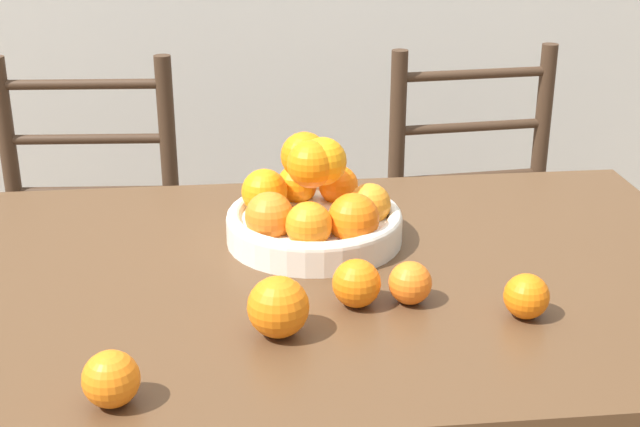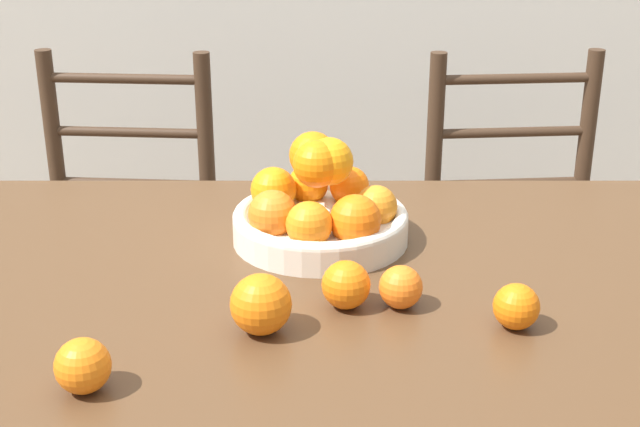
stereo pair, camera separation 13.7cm
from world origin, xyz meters
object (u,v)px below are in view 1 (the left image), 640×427
fruit_bowl (314,209)px  chair_right (484,249)px  orange_loose_1 (410,283)px  orange_loose_0 (526,296)px  chair_left (86,268)px  orange_loose_2 (278,307)px  orange_loose_3 (111,379)px  orange_loose_4 (357,283)px

fruit_bowl → chair_right: 0.84m
orange_loose_1 → orange_loose_0: bearing=-21.4°
chair_left → orange_loose_2: bearing=-61.7°
orange_loose_1 → orange_loose_3: bearing=-151.8°
fruit_bowl → orange_loose_3: fruit_bowl is taller
fruit_bowl → orange_loose_3: bearing=-122.3°
orange_loose_1 → fruit_bowl: bearing=116.1°
orange_loose_3 → orange_loose_4: size_ratio=0.98×
fruit_bowl → orange_loose_4: (0.04, -0.23, -0.02)m
orange_loose_2 → orange_loose_3: orange_loose_2 is taller
chair_left → chair_right: (0.96, -0.00, 0.00)m
orange_loose_3 → orange_loose_4: orange_loose_4 is taller
fruit_bowl → orange_loose_2: 0.31m
orange_loose_0 → orange_loose_2: orange_loose_2 is taller
orange_loose_2 → orange_loose_3: bearing=-145.3°
orange_loose_3 → chair_left: chair_left is taller
fruit_bowl → chair_right: size_ratio=0.31×
fruit_bowl → orange_loose_4: 0.24m
orange_loose_0 → orange_loose_3: bearing=-164.4°
orange_loose_3 → orange_loose_2: bearing=34.7°
orange_loose_2 → orange_loose_3: 0.25m
orange_loose_2 → chair_left: (-0.40, 0.90, -0.35)m
orange_loose_2 → fruit_bowl: bearing=75.6°
fruit_bowl → chair_right: fruit_bowl is taller
orange_loose_2 → orange_loose_1: bearing=20.3°
chair_left → chair_right: same height
chair_left → orange_loose_0: bearing=-45.7°
orange_loose_4 → chair_left: chair_left is taller
fruit_bowl → orange_loose_3: (-0.28, -0.44, -0.02)m
orange_loose_0 → chair_left: size_ratio=0.07×
orange_loose_3 → chair_left: bearing=100.7°
orange_loose_0 → chair_right: size_ratio=0.07×
chair_left → orange_loose_4: bearing=-53.8°
orange_loose_1 → chair_right: (0.37, 0.82, -0.34)m
chair_left → chair_right: bearing=4.2°
orange_loose_3 → chair_right: chair_right is taller
chair_left → orange_loose_1: bearing=-50.1°
orange_loose_0 → chair_right: (0.21, 0.88, -0.34)m
orange_loose_1 → orange_loose_4: (-0.08, -0.00, 0.00)m
orange_loose_1 → chair_left: 1.07m
fruit_bowl → orange_loose_3: size_ratio=4.27×
orange_loose_3 → chair_left: size_ratio=0.07×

